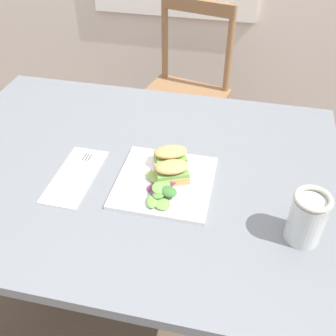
{
  "coord_description": "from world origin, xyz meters",
  "views": [
    {
      "loc": [
        0.31,
        -0.61,
        1.44
      ],
      "look_at": [
        0.14,
        0.17,
        0.76
      ],
      "focal_mm": 42.17,
      "sensor_mm": 36.0,
      "label": 1
    }
  ],
  "objects_px": {
    "dining_table": "(133,201)",
    "mason_jar_iced_tea": "(307,220)",
    "plate_lunch": "(165,182)",
    "fork_on_napkin": "(78,171)",
    "chair_wooden_far": "(184,95)",
    "sandwich_half_front": "(172,171)",
    "sandwich_half_back": "(171,156)"
  },
  "relations": [
    {
      "from": "dining_table",
      "to": "mason_jar_iced_tea",
      "type": "bearing_deg",
      "value": -19.09
    },
    {
      "from": "plate_lunch",
      "to": "fork_on_napkin",
      "type": "relative_size",
      "value": 1.33
    },
    {
      "from": "chair_wooden_far",
      "to": "fork_on_napkin",
      "type": "distance_m",
      "value": 1.02
    },
    {
      "from": "dining_table",
      "to": "chair_wooden_far",
      "type": "distance_m",
      "value": 0.93
    },
    {
      "from": "dining_table",
      "to": "plate_lunch",
      "type": "height_order",
      "value": "plate_lunch"
    },
    {
      "from": "sandwich_half_front",
      "to": "fork_on_napkin",
      "type": "bearing_deg",
      "value": -176.35
    },
    {
      "from": "dining_table",
      "to": "mason_jar_iced_tea",
      "type": "height_order",
      "value": "mason_jar_iced_tea"
    },
    {
      "from": "sandwich_half_front",
      "to": "sandwich_half_back",
      "type": "height_order",
      "value": "same"
    },
    {
      "from": "plate_lunch",
      "to": "dining_table",
      "type": "bearing_deg",
      "value": 155.9
    },
    {
      "from": "chair_wooden_far",
      "to": "plate_lunch",
      "type": "relative_size",
      "value": 3.53
    },
    {
      "from": "fork_on_napkin",
      "to": "sandwich_half_front",
      "type": "bearing_deg",
      "value": 3.65
    },
    {
      "from": "dining_table",
      "to": "fork_on_napkin",
      "type": "distance_m",
      "value": 0.2
    },
    {
      "from": "plate_lunch",
      "to": "sandwich_half_back",
      "type": "height_order",
      "value": "sandwich_half_back"
    },
    {
      "from": "sandwich_half_front",
      "to": "mason_jar_iced_tea",
      "type": "height_order",
      "value": "mason_jar_iced_tea"
    },
    {
      "from": "dining_table",
      "to": "sandwich_half_back",
      "type": "bearing_deg",
      "value": 10.27
    },
    {
      "from": "chair_wooden_far",
      "to": "mason_jar_iced_tea",
      "type": "bearing_deg",
      "value": -66.34
    },
    {
      "from": "plate_lunch",
      "to": "sandwich_half_front",
      "type": "height_order",
      "value": "sandwich_half_front"
    },
    {
      "from": "chair_wooden_far",
      "to": "dining_table",
      "type": "bearing_deg",
      "value": -88.8
    },
    {
      "from": "sandwich_half_front",
      "to": "plate_lunch",
      "type": "bearing_deg",
      "value": -154.78
    },
    {
      "from": "plate_lunch",
      "to": "fork_on_napkin",
      "type": "height_order",
      "value": "plate_lunch"
    },
    {
      "from": "plate_lunch",
      "to": "mason_jar_iced_tea",
      "type": "xyz_separation_m",
      "value": [
        0.34,
        -0.11,
        0.05
      ]
    },
    {
      "from": "chair_wooden_far",
      "to": "sandwich_half_back",
      "type": "bearing_deg",
      "value": -81.87
    },
    {
      "from": "dining_table",
      "to": "mason_jar_iced_tea",
      "type": "distance_m",
      "value": 0.51
    },
    {
      "from": "dining_table",
      "to": "mason_jar_iced_tea",
      "type": "relative_size",
      "value": 8.98
    },
    {
      "from": "sandwich_half_back",
      "to": "fork_on_napkin",
      "type": "height_order",
      "value": "sandwich_half_back"
    },
    {
      "from": "fork_on_napkin",
      "to": "mason_jar_iced_tea",
      "type": "height_order",
      "value": "mason_jar_iced_tea"
    },
    {
      "from": "sandwich_half_front",
      "to": "chair_wooden_far",
      "type": "bearing_deg",
      "value": 98.6
    },
    {
      "from": "chair_wooden_far",
      "to": "mason_jar_iced_tea",
      "type": "relative_size",
      "value": 6.83
    },
    {
      "from": "chair_wooden_far",
      "to": "mason_jar_iced_tea",
      "type": "distance_m",
      "value": 1.22
    },
    {
      "from": "plate_lunch",
      "to": "fork_on_napkin",
      "type": "xyz_separation_m",
      "value": [
        -0.24,
        -0.01,
        0.0
      ]
    },
    {
      "from": "chair_wooden_far",
      "to": "plate_lunch",
      "type": "bearing_deg",
      "value": -82.5
    },
    {
      "from": "sandwich_half_front",
      "to": "mason_jar_iced_tea",
      "type": "relative_size",
      "value": 0.81
    }
  ]
}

